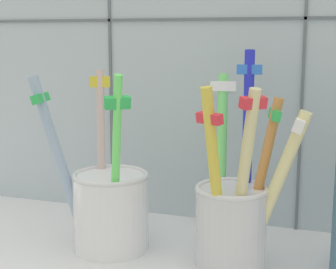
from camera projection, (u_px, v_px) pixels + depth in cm
name	position (u px, v px, depth cm)	size (l,w,h in cm)	color
counter_slab	(169.00, 266.00, 49.78)	(64.00, 22.00, 2.00)	silver
tile_wall_back	(204.00, 34.00, 57.03)	(64.00, 2.20, 45.00)	#B2C1CC
toothbrush_cup_left	(108.00, 205.00, 50.45)	(11.29, 8.07, 17.23)	white
toothbrush_cup_right	(234.00, 211.00, 46.74)	(10.34, 12.25, 19.13)	silver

